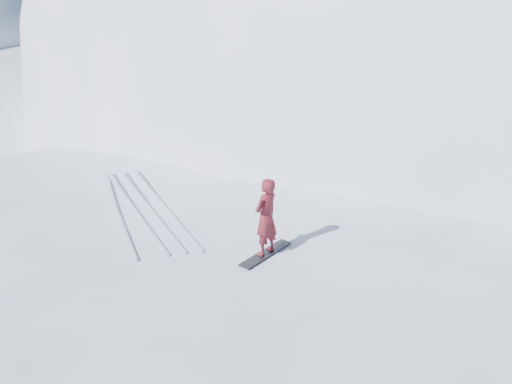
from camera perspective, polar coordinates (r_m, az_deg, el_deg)
near_ridge at (r=15.38m, az=-0.07°, el=-11.34°), size 36.00×28.00×4.80m
summit_peak at (r=43.48m, az=21.27°, el=10.08°), size 60.00×56.00×56.00m
peak_shoulder at (r=32.81m, az=9.03°, el=7.49°), size 28.00×24.00×18.00m
wind_bumps at (r=14.48m, az=-5.51°, el=-13.98°), size 16.00×14.40×1.00m
snowboard at (r=12.87m, az=0.97°, el=-6.17°), size 1.40×1.18×0.03m
snowboarder at (r=12.44m, az=0.99°, el=-2.52°), size 0.78×0.74×1.79m
board_tracks at (r=15.54m, az=-11.60°, el=-1.23°), size 2.47×5.94×0.04m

